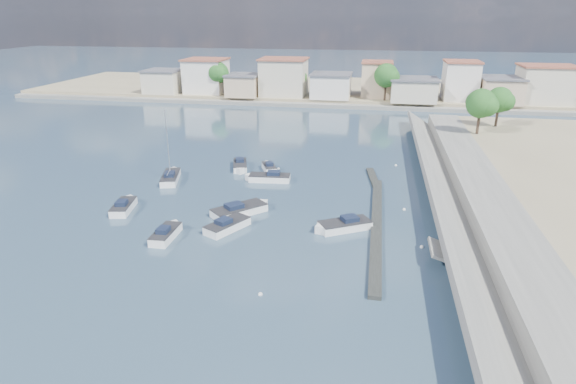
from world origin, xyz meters
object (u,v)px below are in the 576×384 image
object	(u,v)px
motorboat_f	(269,168)
sailboat	(171,177)
motorboat_g	(240,166)
motorboat_h	(242,210)
motorboat_b	(229,225)
motorboat_a	(167,234)
motorboat_c	(268,178)
motorboat_d	(342,226)
motorboat_e	(124,206)

from	to	relation	value
motorboat_f	sailboat	xyz separation A→B (m)	(-11.11, -5.99, 0.04)
motorboat_g	motorboat_h	bearing A→B (deg)	-73.64
motorboat_b	motorboat_g	bearing A→B (deg)	102.55
motorboat_a	motorboat_c	size ratio (longest dim) A/B	0.82
motorboat_d	motorboat_g	size ratio (longest dim) A/B	1.05
motorboat_f	motorboat_e	bearing A→B (deg)	-127.25
motorboat_a	sailboat	distance (m)	16.52
motorboat_c	motorboat_e	size ratio (longest dim) A/B	1.15
motorboat_b	sailboat	distance (m)	16.85
motorboat_c	motorboat_f	xyz separation A→B (m)	(-0.77, 4.15, -0.00)
motorboat_f	motorboat_a	bearing A→B (deg)	-103.07
motorboat_g	motorboat_h	size ratio (longest dim) A/B	0.90
motorboat_d	motorboat_g	world-z (taller)	same
motorboat_a	motorboat_h	size ratio (longest dim) A/B	0.82
motorboat_h	motorboat_f	bearing A→B (deg)	91.45
motorboat_c	motorboat_h	distance (m)	10.44
motorboat_b	motorboat_f	bearing A→B (deg)	90.64
motorboat_e	motorboat_f	distance (m)	19.97
motorboat_d	motorboat_f	bearing A→B (deg)	123.14
motorboat_b	motorboat_h	distance (m)	3.89
motorboat_a	motorboat_d	size ratio (longest dim) A/B	0.87
motorboat_b	motorboat_h	bearing A→B (deg)	87.58
motorboat_d	motorboat_g	distance (m)	22.25
motorboat_d	motorboat_e	distance (m)	23.01
motorboat_a	motorboat_c	xyz separation A→B (m)	(5.72, 17.17, 0.00)
motorboat_a	motorboat_d	distance (m)	16.52
motorboat_e	motorboat_g	bearing A→B (deg)	62.58
motorboat_f	motorboat_c	bearing A→B (deg)	-79.51
motorboat_f	motorboat_g	size ratio (longest dim) A/B	0.75
motorboat_f	motorboat_b	bearing A→B (deg)	-89.36
motorboat_h	motorboat_a	bearing A→B (deg)	-128.31
motorboat_d	motorboat_f	size ratio (longest dim) A/B	1.40
motorboat_h	sailboat	xyz separation A→B (m)	(-11.48, 8.60, 0.04)
sailboat	motorboat_f	bearing A→B (deg)	28.32
motorboat_b	motorboat_f	size ratio (longest dim) A/B	1.31
motorboat_a	motorboat_h	distance (m)	8.58
motorboat_d	motorboat_e	world-z (taller)	same
motorboat_c	motorboat_d	xyz separation A→B (m)	(10.14, -12.56, -0.00)
motorboat_c	sailboat	bearing A→B (deg)	-171.21
sailboat	motorboat_c	bearing A→B (deg)	8.79
motorboat_b	motorboat_f	xyz separation A→B (m)	(-0.21, 18.47, 0.00)
motorboat_d	motorboat_h	distance (m)	10.75
motorboat_b	motorboat_c	size ratio (longest dim) A/B	0.89
motorboat_a	motorboat_e	world-z (taller)	same
motorboat_b	motorboat_e	xyz separation A→B (m)	(-12.29, 2.57, 0.00)
motorboat_a	sailboat	size ratio (longest dim) A/B	0.52
motorboat_e	sailboat	xyz separation A→B (m)	(0.98, 9.91, 0.04)
motorboat_d	motorboat_h	xyz separation A→B (m)	(-10.54, 2.12, 0.00)
motorboat_c	motorboat_d	world-z (taller)	same
motorboat_c	motorboat_d	bearing A→B (deg)	-51.08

